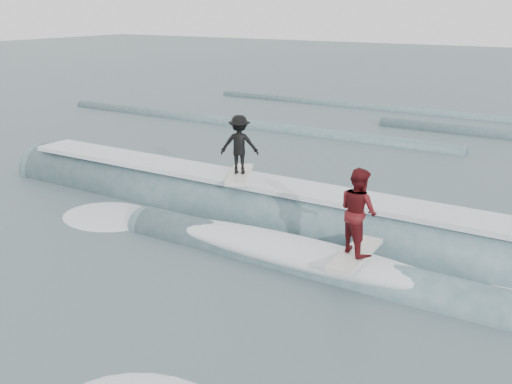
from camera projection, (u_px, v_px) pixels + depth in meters
The scene contains 6 objects.
ground at pixel (196, 269), 12.92m from camera, with size 160.00×160.00×0.00m, color #3A5055.
breaking_wave at pixel (278, 225), 15.35m from camera, with size 20.81×3.80×2.04m.
surfer_black at pixel (239, 147), 15.82m from camera, with size 1.36×2.04×1.74m.
surfer_red at pixel (358, 215), 11.99m from camera, with size 1.15×2.01×1.98m.
whitewater at pixel (192, 305), 11.35m from camera, with size 14.41×8.92×0.10m.
far_swells at pixel (429, 131), 27.02m from camera, with size 39.06×8.65×0.80m.
Camera 1 is at (7.31, -9.27, 5.69)m, focal length 40.00 mm.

